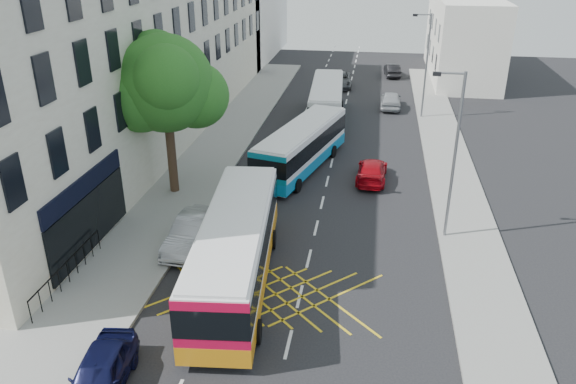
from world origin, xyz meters
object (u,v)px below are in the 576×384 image
at_px(red_hatchback, 372,171).
at_px(distant_car_grey, 339,80).
at_px(bus_far, 327,101).
at_px(parked_car_silver, 193,232).
at_px(bus_near, 236,250).
at_px(lamp_near, 453,149).
at_px(distant_car_dark, 392,70).
at_px(parked_car_blue, 100,374).
at_px(distant_car_silver, 391,100).
at_px(bus_mid, 301,147).
at_px(lamp_far, 426,61).
at_px(street_tree, 165,85).

relative_size(red_hatchback, distant_car_grey, 0.88).
height_order(bus_far, parked_car_silver, bus_far).
relative_size(bus_near, distant_car_grey, 2.35).
bearing_deg(lamp_near, bus_near, -148.62).
bearing_deg(distant_car_dark, bus_near, 74.21).
bearing_deg(parked_car_blue, distant_car_silver, 68.32).
bearing_deg(bus_mid, parked_car_blue, -86.08).
bearing_deg(parked_car_blue, red_hatchback, 59.87).
bearing_deg(parked_car_blue, bus_near, 60.61).
relative_size(lamp_near, parked_car_silver, 1.74).
bearing_deg(parked_car_silver, lamp_far, 66.50).
xyz_separation_m(street_tree, distant_car_silver, (12.36, 19.62, -5.57)).
xyz_separation_m(bus_mid, parked_car_blue, (-3.78, -19.87, -0.80)).
bearing_deg(bus_mid, parked_car_silver, -94.89).
xyz_separation_m(parked_car_silver, distant_car_dark, (9.62, 37.46, -0.10)).
bearing_deg(distant_car_silver, red_hatchback, 86.53).
bearing_deg(bus_mid, street_tree, -130.06).
height_order(street_tree, distant_car_grey, street_tree).
bearing_deg(bus_near, parked_car_silver, 129.45).
bearing_deg(red_hatchback, lamp_near, 121.17).
xyz_separation_m(street_tree, parked_car_silver, (2.99, -5.68, -5.54)).
bearing_deg(red_hatchback, distant_car_silver, -91.83).
bearing_deg(distant_car_dark, street_tree, 62.25).
distance_m(bus_near, red_hatchback, 13.22).
xyz_separation_m(bus_near, bus_mid, (0.95, 13.16, -0.16)).
bearing_deg(lamp_near, red_hatchback, 118.59).
height_order(lamp_near, parked_car_blue, lamp_near).
distance_m(bus_near, parked_car_blue, 7.35).
bearing_deg(bus_far, distant_car_dark, 68.51).
height_order(bus_mid, distant_car_dark, bus_mid).
bearing_deg(red_hatchback, bus_far, -69.25).
bearing_deg(bus_far, bus_mid, -96.32).
relative_size(bus_mid, parked_car_silver, 2.25).
bearing_deg(street_tree, distant_car_silver, 57.80).
relative_size(street_tree, distant_car_dark, 2.22).
bearing_deg(bus_far, distant_car_silver, 36.13).
height_order(bus_far, distant_car_grey, bus_far).
height_order(street_tree, distant_car_silver, street_tree).
bearing_deg(bus_far, red_hatchback, -75.18).
distance_m(parked_car_silver, distant_car_dark, 38.67).
bearing_deg(bus_near, red_hatchback, 60.22).
height_order(bus_far, distant_car_silver, bus_far).
bearing_deg(lamp_far, bus_mid, -123.07).
bearing_deg(red_hatchback, bus_mid, -11.61).
height_order(lamp_far, distant_car_silver, lamp_far).
distance_m(parked_car_blue, distant_car_grey, 41.77).
bearing_deg(distant_car_grey, street_tree, -110.44).
bearing_deg(bus_far, parked_car_blue, -101.43).
height_order(street_tree, parked_car_silver, street_tree).
bearing_deg(bus_mid, bus_far, 101.73).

